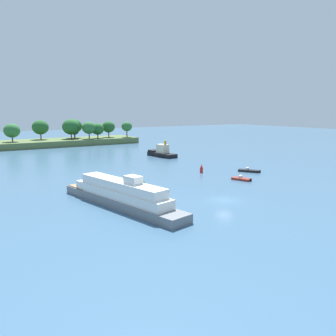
% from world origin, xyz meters
% --- Properties ---
extents(ground_plane, '(400.00, 400.00, 0.00)m').
position_xyz_m(ground_plane, '(0.00, 0.00, 0.00)').
color(ground_plane, '#3D607F').
extents(treeline_island, '(59.38, 17.39, 10.23)m').
position_xyz_m(treeline_island, '(2.70, 96.26, 3.29)').
color(treeline_island, '#566B3D').
rests_on(treeline_island, ground).
extents(fishing_skiff, '(2.86, 4.12, 0.93)m').
position_xyz_m(fishing_skiff, '(13.20, 9.52, 0.25)').
color(fishing_skiff, maroon).
rests_on(fishing_skiff, ground).
extents(tugboat, '(4.79, 10.79, 4.93)m').
position_xyz_m(tugboat, '(17.38, 47.09, 1.25)').
color(tugboat, black).
rests_on(tugboat, ground).
extents(white_riverboat, '(8.91, 25.37, 6.34)m').
position_xyz_m(white_riverboat, '(-14.93, 6.02, 1.67)').
color(white_riverboat, slate).
rests_on(white_riverboat, ground).
extents(small_motorboat, '(3.87, 4.79, 0.98)m').
position_xyz_m(small_motorboat, '(21.11, 15.06, 0.26)').
color(small_motorboat, black).
rests_on(small_motorboat, ground).
extents(channel_buoy_red, '(0.70, 0.70, 1.90)m').
position_xyz_m(channel_buoy_red, '(11.39, 20.18, 0.81)').
color(channel_buoy_red, red).
rests_on(channel_buoy_red, ground).
extents(channel_buoy_green, '(0.70, 0.70, 1.90)m').
position_xyz_m(channel_buoy_green, '(-6.77, 14.27, 0.81)').
color(channel_buoy_green, green).
rests_on(channel_buoy_green, ground).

